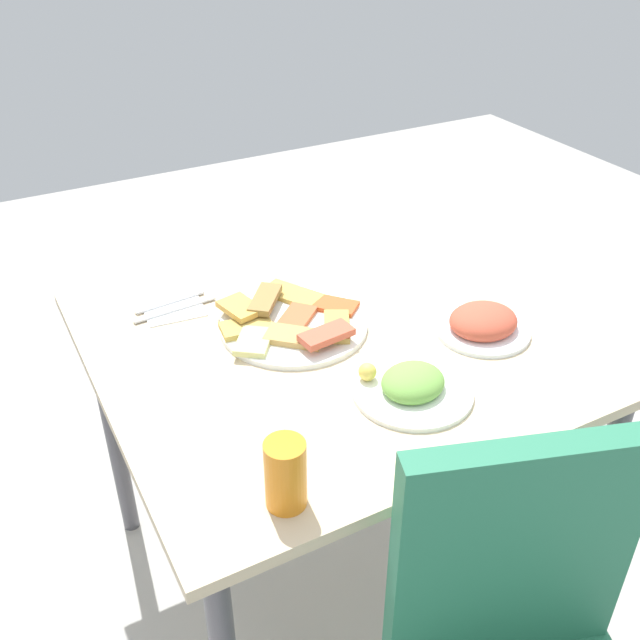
% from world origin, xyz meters
% --- Properties ---
extents(ground_plane, '(6.00, 6.00, 0.00)m').
position_xyz_m(ground_plane, '(0.00, 0.00, 0.00)').
color(ground_plane, '#AEAAA5').
extents(dining_table, '(1.00, 0.92, 0.75)m').
position_xyz_m(dining_table, '(0.00, 0.00, 0.67)').
color(dining_table, beige).
rests_on(dining_table, ground_plane).
extents(pide_platter, '(0.33, 0.34, 0.04)m').
position_xyz_m(pide_platter, '(0.07, -0.07, 0.77)').
color(pide_platter, white).
rests_on(pide_platter, dining_table).
extents(salad_plate_greens, '(0.20, 0.20, 0.06)m').
position_xyz_m(salad_plate_greens, '(-0.28, 0.13, 0.77)').
color(salad_plate_greens, white).
rests_on(salad_plate_greens, dining_table).
extents(salad_plate_rice, '(0.23, 0.23, 0.05)m').
position_xyz_m(salad_plate_rice, '(-0.03, 0.24, 0.77)').
color(salad_plate_rice, white).
rests_on(salad_plate_rice, dining_table).
extents(soda_can, '(0.07, 0.07, 0.12)m').
position_xyz_m(soda_can, '(0.30, 0.37, 0.81)').
color(soda_can, orange).
rests_on(soda_can, dining_table).
extents(paper_napkin, '(0.14, 0.14, 0.00)m').
position_xyz_m(paper_napkin, '(0.27, -0.27, 0.75)').
color(paper_napkin, white).
rests_on(paper_napkin, dining_table).
extents(fork, '(0.17, 0.03, 0.00)m').
position_xyz_m(fork, '(0.27, -0.29, 0.76)').
color(fork, silver).
rests_on(fork, paper_napkin).
extents(spoon, '(0.19, 0.03, 0.00)m').
position_xyz_m(spoon, '(0.27, -0.26, 0.76)').
color(spoon, silver).
rests_on(spoon, paper_napkin).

